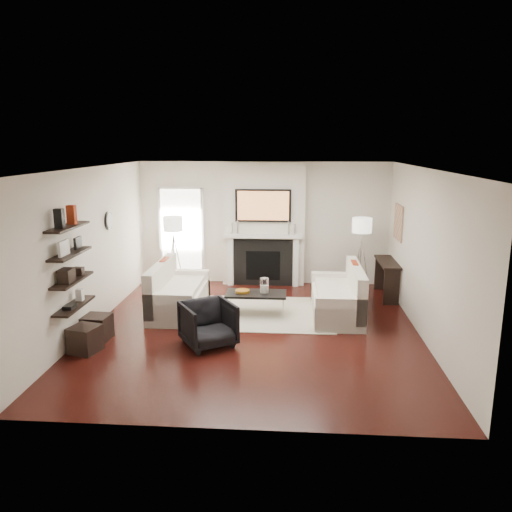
# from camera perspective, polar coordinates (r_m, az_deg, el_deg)

# --- Properties ---
(room_envelope) EXTENTS (6.00, 6.00, 6.00)m
(room_envelope) POSITION_cam_1_polar(r_m,az_deg,el_deg) (8.13, -0.31, 0.44)
(room_envelope) COLOR #330E0B
(room_envelope) RESTS_ON ground
(chimney_breast) EXTENTS (1.80, 0.25, 2.70)m
(chimney_breast) POSITION_cam_1_polar(r_m,az_deg,el_deg) (10.95, 0.87, 3.65)
(chimney_breast) COLOR silver
(chimney_breast) RESTS_ON floor
(fireplace_surround) EXTENTS (1.30, 0.02, 1.04)m
(fireplace_surround) POSITION_cam_1_polar(r_m,az_deg,el_deg) (10.98, 0.81, -0.74)
(fireplace_surround) COLOR black
(fireplace_surround) RESTS_ON floor
(firebox) EXTENTS (0.75, 0.02, 0.65)m
(firebox) POSITION_cam_1_polar(r_m,az_deg,el_deg) (10.99, 0.81, -1.10)
(firebox) COLOR black
(firebox) RESTS_ON floor
(mantel_pilaster_l) EXTENTS (0.12, 0.08, 1.10)m
(mantel_pilaster_l) POSITION_cam_1_polar(r_m,az_deg,el_deg) (11.00, -2.94, -0.56)
(mantel_pilaster_l) COLOR white
(mantel_pilaster_l) RESTS_ON floor
(mantel_pilaster_r) EXTENTS (0.12, 0.08, 1.10)m
(mantel_pilaster_r) POSITION_cam_1_polar(r_m,az_deg,el_deg) (10.92, 4.58, -0.69)
(mantel_pilaster_r) COLOR white
(mantel_pilaster_r) RESTS_ON floor
(mantel_shelf) EXTENTS (1.70, 0.18, 0.07)m
(mantel_shelf) POSITION_cam_1_polar(r_m,az_deg,el_deg) (10.80, 0.81, 2.29)
(mantel_shelf) COLOR white
(mantel_shelf) RESTS_ON chimney_breast
(tv_body) EXTENTS (1.20, 0.06, 0.70)m
(tv_body) POSITION_cam_1_polar(r_m,az_deg,el_deg) (10.73, 0.82, 5.78)
(tv_body) COLOR black
(tv_body) RESTS_ON chimney_breast
(tv_screen) EXTENTS (1.10, 0.00, 0.62)m
(tv_screen) POSITION_cam_1_polar(r_m,az_deg,el_deg) (10.69, 0.81, 5.76)
(tv_screen) COLOR #BF723F
(tv_screen) RESTS_ON tv_body
(candlestick_l_tall) EXTENTS (0.04, 0.04, 0.30)m
(candlestick_l_tall) POSITION_cam_1_polar(r_m,az_deg,el_deg) (10.83, -2.10, 3.30)
(candlestick_l_tall) COLOR silver
(candlestick_l_tall) RESTS_ON mantel_shelf
(candlestick_l_short) EXTENTS (0.04, 0.04, 0.24)m
(candlestick_l_short) POSITION_cam_1_polar(r_m,az_deg,el_deg) (10.85, -2.78, 3.15)
(candlestick_l_short) COLOR silver
(candlestick_l_short) RESTS_ON mantel_shelf
(candlestick_r_tall) EXTENTS (0.04, 0.04, 0.30)m
(candlestick_r_tall) POSITION_cam_1_polar(r_m,az_deg,el_deg) (10.76, 3.74, 3.23)
(candlestick_r_tall) COLOR silver
(candlestick_r_tall) RESTS_ON mantel_shelf
(candlestick_r_short) EXTENTS (0.04, 0.04, 0.24)m
(candlestick_r_short) POSITION_cam_1_polar(r_m,az_deg,el_deg) (10.77, 4.43, 3.06)
(candlestick_r_short) COLOR silver
(candlestick_r_short) RESTS_ON mantel_shelf
(hallway_panel) EXTENTS (0.90, 0.02, 2.10)m
(hallway_panel) POSITION_cam_1_polar(r_m,az_deg,el_deg) (11.35, -8.48, 2.31)
(hallway_panel) COLOR white
(hallway_panel) RESTS_ON floor
(door_trim_l) EXTENTS (0.06, 0.06, 2.16)m
(door_trim_l) POSITION_cam_1_polar(r_m,az_deg,el_deg) (11.45, -10.85, 2.30)
(door_trim_l) COLOR white
(door_trim_l) RESTS_ON floor
(door_trim_r) EXTENTS (0.06, 0.06, 2.16)m
(door_trim_r) POSITION_cam_1_polar(r_m,az_deg,el_deg) (11.24, -6.11, 2.27)
(door_trim_r) COLOR white
(door_trim_r) RESTS_ON floor
(door_trim_top) EXTENTS (1.02, 0.06, 0.06)m
(door_trim_top) POSITION_cam_1_polar(r_m,az_deg,el_deg) (11.19, -8.68, 7.73)
(door_trim_top) COLOR white
(door_trim_top) RESTS_ON wall_back
(rug) EXTENTS (2.60, 2.00, 0.01)m
(rug) POSITION_cam_1_polar(r_m,az_deg,el_deg) (9.32, 0.69, -6.52)
(rug) COLOR #B5AB95
(rug) RESTS_ON floor
(loveseat_left_base) EXTENTS (0.85, 1.80, 0.42)m
(loveseat_left_base) POSITION_cam_1_polar(r_m,az_deg,el_deg) (9.45, -8.74, -5.09)
(loveseat_left_base) COLOR silver
(loveseat_left_base) RESTS_ON floor
(loveseat_left_back) EXTENTS (0.18, 1.80, 0.80)m
(loveseat_left_back) POSITION_cam_1_polar(r_m,az_deg,el_deg) (9.44, -10.79, -3.19)
(loveseat_left_back) COLOR silver
(loveseat_left_back) RESTS_ON floor
(loveseat_left_arm_n) EXTENTS (0.85, 0.18, 0.60)m
(loveseat_left_arm_n) POSITION_cam_1_polar(r_m,az_deg,el_deg) (8.68, -9.94, -6.15)
(loveseat_left_arm_n) COLOR silver
(loveseat_left_arm_n) RESTS_ON floor
(loveseat_left_arm_s) EXTENTS (0.85, 0.18, 0.60)m
(loveseat_left_arm_s) POSITION_cam_1_polar(r_m,az_deg,el_deg) (10.18, -7.75, -3.22)
(loveseat_left_arm_s) COLOR silver
(loveseat_left_arm_s) RESTS_ON floor
(loveseat_left_cushion) EXTENTS (0.63, 1.44, 0.10)m
(loveseat_left_cushion) POSITION_cam_1_polar(r_m,az_deg,el_deg) (9.36, -8.49, -3.59)
(loveseat_left_cushion) COLOR silver
(loveseat_left_cushion) RESTS_ON loveseat_left_base
(pillow_left_orange) EXTENTS (0.10, 0.42, 0.42)m
(pillow_left_orange) POSITION_cam_1_polar(r_m,az_deg,el_deg) (9.67, -10.39, -1.54)
(pillow_left_orange) COLOR maroon
(pillow_left_orange) RESTS_ON loveseat_left_cushion
(pillow_left_charcoal) EXTENTS (0.10, 0.40, 0.40)m
(pillow_left_charcoal) POSITION_cam_1_polar(r_m,az_deg,el_deg) (9.11, -11.31, -2.53)
(pillow_left_charcoal) COLOR black
(pillow_left_charcoal) RESTS_ON loveseat_left_cushion
(loveseat_right_base) EXTENTS (0.85, 1.80, 0.42)m
(loveseat_right_base) POSITION_cam_1_polar(r_m,az_deg,el_deg) (9.25, 9.17, -5.50)
(loveseat_right_base) COLOR silver
(loveseat_right_base) RESTS_ON floor
(loveseat_right_back) EXTENTS (0.18, 1.80, 0.80)m
(loveseat_right_back) POSITION_cam_1_polar(r_m,az_deg,el_deg) (9.20, 11.32, -3.64)
(loveseat_right_back) COLOR silver
(loveseat_right_back) RESTS_ON floor
(loveseat_right_arm_n) EXTENTS (0.85, 0.18, 0.60)m
(loveseat_right_arm_n) POSITION_cam_1_polar(r_m,az_deg,el_deg) (8.46, 9.65, -6.64)
(loveseat_right_arm_n) COLOR silver
(loveseat_right_arm_n) RESTS_ON floor
(loveseat_right_arm_s) EXTENTS (0.85, 0.18, 0.60)m
(loveseat_right_arm_s) POSITION_cam_1_polar(r_m,az_deg,el_deg) (10.00, 8.80, -3.56)
(loveseat_right_arm_s) COLOR silver
(loveseat_right_arm_s) RESTS_ON floor
(loveseat_right_cushion) EXTENTS (0.63, 1.44, 0.10)m
(loveseat_right_cushion) POSITION_cam_1_polar(r_m,az_deg,el_deg) (9.17, 8.91, -3.96)
(loveseat_right_cushion) COLOR silver
(loveseat_right_cushion) RESTS_ON loveseat_right_base
(pillow_right_orange) EXTENTS (0.10, 0.42, 0.42)m
(pillow_right_orange) POSITION_cam_1_polar(r_m,az_deg,el_deg) (9.43, 11.15, -1.94)
(pillow_right_orange) COLOR maroon
(pillow_right_orange) RESTS_ON loveseat_right_cushion
(pillow_right_charcoal) EXTENTS (0.10, 0.40, 0.40)m
(pillow_right_charcoal) POSITION_cam_1_polar(r_m,az_deg,el_deg) (8.86, 11.61, -2.98)
(pillow_right_charcoal) COLOR black
(pillow_right_charcoal) RESTS_ON loveseat_right_cushion
(coffee_table) EXTENTS (1.10, 0.55, 0.04)m
(coffee_table) POSITION_cam_1_polar(r_m,az_deg,el_deg) (9.12, 0.01, -4.35)
(coffee_table) COLOR black
(coffee_table) RESTS_ON floor
(coffee_leg_nw) EXTENTS (0.02, 0.02, 0.38)m
(coffee_leg_nw) POSITION_cam_1_polar(r_m,az_deg,el_deg) (9.03, -3.28, -5.96)
(coffee_leg_nw) COLOR silver
(coffee_leg_nw) RESTS_ON floor
(coffee_leg_ne) EXTENTS (0.02, 0.02, 0.38)m
(coffee_leg_ne) POSITION_cam_1_polar(r_m,az_deg,el_deg) (8.96, 3.12, -6.11)
(coffee_leg_ne) COLOR silver
(coffee_leg_ne) RESTS_ON floor
(coffee_leg_sw) EXTENTS (0.02, 0.02, 0.38)m
(coffee_leg_sw) POSITION_cam_1_polar(r_m,az_deg,el_deg) (9.44, -2.93, -5.10)
(coffee_leg_sw) COLOR silver
(coffee_leg_sw) RESTS_ON floor
(coffee_leg_se) EXTENTS (0.02, 0.02, 0.38)m
(coffee_leg_se) POSITION_cam_1_polar(r_m,az_deg,el_deg) (9.37, 3.17, -5.24)
(coffee_leg_se) COLOR silver
(coffee_leg_se) RESTS_ON floor
(hurricane_glass) EXTENTS (0.16, 0.16, 0.28)m
(hurricane_glass) POSITION_cam_1_polar(r_m,az_deg,el_deg) (9.07, 0.96, -3.40)
(hurricane_glass) COLOR white
(hurricane_glass) RESTS_ON coffee_table
(hurricane_candle) EXTENTS (0.10, 0.10, 0.16)m
(hurricane_candle) POSITION_cam_1_polar(r_m,az_deg,el_deg) (9.08, 0.95, -3.80)
(hurricane_candle) COLOR white
(hurricane_candle) RESTS_ON coffee_table
(copper_bowl) EXTENTS (0.26, 0.26, 0.04)m
(copper_bowl) POSITION_cam_1_polar(r_m,az_deg,el_deg) (9.13, -1.56, -4.04)
(copper_bowl) COLOR #BC7C1F
(copper_bowl) RESTS_ON coffee_table
(armchair) EXTENTS (1.00, 0.98, 0.76)m
(armchair) POSITION_cam_1_polar(r_m,az_deg,el_deg) (7.83, -5.48, -7.50)
(armchair) COLOR black
(armchair) RESTS_ON floor
(lamp_left_post) EXTENTS (0.02, 0.02, 1.20)m
(lamp_left_post) POSITION_cam_1_polar(r_m,az_deg,el_deg) (10.69, -9.32, -0.84)
(lamp_left_post) COLOR silver
(lamp_left_post) RESTS_ON floor
(lamp_left_shade) EXTENTS (0.40, 0.40, 0.30)m
(lamp_left_shade) POSITION_cam_1_polar(r_m,az_deg,el_deg) (10.52, -9.48, 3.66)
(lamp_left_shade) COLOR white
(lamp_left_shade) RESTS_ON lamp_left_post
(lamp_left_leg_a) EXTENTS (0.25, 0.02, 1.23)m
(lamp_left_leg_a) POSITION_cam_1_polar(r_m,az_deg,el_deg) (10.66, -8.74, -0.85)
(lamp_left_leg_a) COLOR silver
(lamp_left_leg_a) RESTS_ON floor
(lamp_left_leg_b) EXTENTS (0.14, 0.22, 1.23)m
(lamp_left_leg_b) POSITION_cam_1_polar(r_m,az_deg,el_deg) (10.79, -9.48, -0.72)
(lamp_left_leg_b) COLOR silver
(lamp_left_leg_b) RESTS_ON floor
(lamp_left_leg_c) EXTENTS (0.14, 0.22, 1.23)m
(lamp_left_leg_c) POSITION_cam_1_polar(r_m,az_deg,el_deg) (10.61, -9.72, -0.96)
(lamp_left_leg_c) COLOR silver
(lamp_left_leg_c) RESTS_ON floor
(lamp_right_post) EXTENTS (0.02, 0.02, 1.20)m
(lamp_right_post) POSITION_cam_1_polar(r_m,az_deg,el_deg) (10.58, 11.81, -1.08)
(lamp_right_post) COLOR silver
(lamp_right_post) RESTS_ON floor
(lamp_right_shade) EXTENTS (0.40, 0.40, 0.30)m
(lamp_right_shade) POSITION_cam_1_polar(r_m,az_deg,el_deg) (10.42, 12.02, 3.46)
(lamp_right_shade) COLOR white
(lamp_right_shade) RESTS_ON lamp_right_post
(lamp_right_leg_a) EXTENTS (0.25, 0.02, 1.23)m
(lamp_right_leg_a) POSITION_cam_1_polar(r_m,az_deg,el_deg) (10.60, 12.40, -1.09)
(lamp_right_leg_a) COLOR silver
(lamp_right_leg_a) RESTS_ON floor
(lamp_right_leg_b) EXTENTS (0.14, 0.22, 1.23)m
(lamp_right_leg_b) POSITION_cam_1_polar(r_m,az_deg,el_deg) (10.67, 11.45, -0.96)
(lamp_right_leg_b) COLOR silver
(lamp_right_leg_b) RESTS_ON floor
(lamp_right_leg_c) EXTENTS (0.14, 0.22, 1.23)m
(lamp_right_leg_c) POSITION_cam_1_polar(r_m,az_deg,el_deg) (10.48, 11.58, -1.20)
(lamp_right_leg_c) COLOR silver
(lamp_right_leg_c) RESTS_ON floor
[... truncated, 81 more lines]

